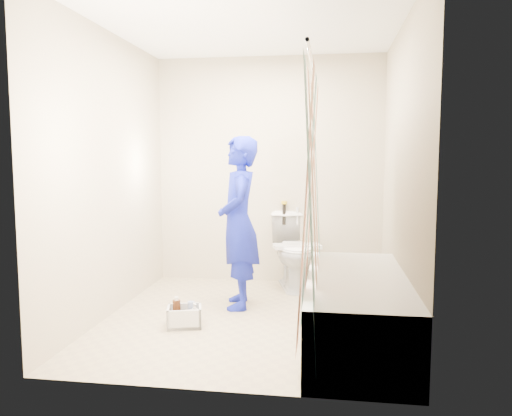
# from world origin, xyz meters

# --- Properties ---
(floor) EXTENTS (2.60, 2.60, 0.00)m
(floor) POSITION_xyz_m (0.00, 0.00, 0.00)
(floor) COLOR gray
(floor) RESTS_ON ground
(ceiling) EXTENTS (2.40, 2.60, 0.02)m
(ceiling) POSITION_xyz_m (0.00, 0.00, 2.40)
(ceiling) COLOR white
(ceiling) RESTS_ON wall_back
(wall_back) EXTENTS (2.40, 0.02, 2.40)m
(wall_back) POSITION_xyz_m (0.00, 1.30, 1.20)
(wall_back) COLOR tan
(wall_back) RESTS_ON ground
(wall_front) EXTENTS (2.40, 0.02, 2.40)m
(wall_front) POSITION_xyz_m (0.00, -1.30, 1.20)
(wall_front) COLOR tan
(wall_front) RESTS_ON ground
(wall_left) EXTENTS (0.02, 2.60, 2.40)m
(wall_left) POSITION_xyz_m (-1.20, 0.00, 1.20)
(wall_left) COLOR tan
(wall_left) RESTS_ON ground
(wall_right) EXTENTS (0.02, 2.60, 2.40)m
(wall_right) POSITION_xyz_m (1.20, 0.00, 1.20)
(wall_right) COLOR tan
(wall_right) RESTS_ON ground
(bathtub) EXTENTS (0.70, 1.75, 0.50)m
(bathtub) POSITION_xyz_m (0.85, -0.43, 0.27)
(bathtub) COLOR white
(bathtub) RESTS_ON ground
(curtain_rod) EXTENTS (0.02, 1.90, 0.02)m
(curtain_rod) POSITION_xyz_m (0.52, -0.43, 1.95)
(curtain_rod) COLOR silver
(curtain_rod) RESTS_ON wall_back
(shower_curtain) EXTENTS (0.06, 1.75, 1.80)m
(shower_curtain) POSITION_xyz_m (0.52, -0.43, 1.02)
(shower_curtain) COLOR white
(shower_curtain) RESTS_ON curtain_rod
(toilet) EXTENTS (0.60, 0.84, 0.77)m
(toilet) POSITION_xyz_m (0.30, 1.08, 0.39)
(toilet) COLOR white
(toilet) RESTS_ON ground
(tank_lid) EXTENTS (0.51, 0.31, 0.04)m
(tank_lid) POSITION_xyz_m (0.33, 0.96, 0.45)
(tank_lid) COLOR white
(tank_lid) RESTS_ON toilet
(tank_internals) EXTENTS (0.19, 0.08, 0.25)m
(tank_internals) POSITION_xyz_m (0.21, 1.27, 0.76)
(tank_internals) COLOR black
(tank_internals) RESTS_ON toilet
(plumber) EXTENTS (0.47, 0.62, 1.53)m
(plumber) POSITION_xyz_m (-0.15, 0.34, 0.77)
(plumber) COLOR #0F339B
(plumber) RESTS_ON ground
(cleaning_caddy) EXTENTS (0.31, 0.28, 0.21)m
(cleaning_caddy) POSITION_xyz_m (-0.48, -0.25, 0.08)
(cleaning_caddy) COLOR silver
(cleaning_caddy) RESTS_ON ground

